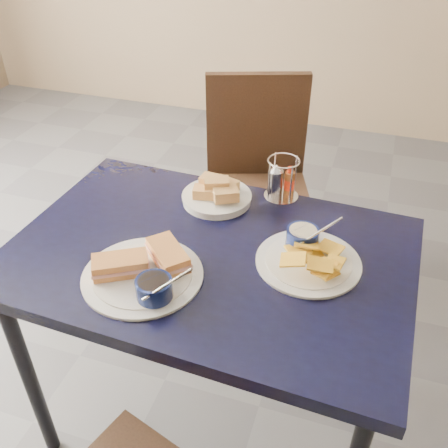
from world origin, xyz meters
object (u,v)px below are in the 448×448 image
(bread_basket, at_px, (217,194))
(condiment_caddy, at_px, (281,181))
(sandwich_plate, at_px, (145,271))
(dining_table, at_px, (210,271))
(chair_far, at_px, (263,171))
(plantain_plate, at_px, (307,253))

(bread_basket, xyz_separation_m, condiment_caddy, (0.18, 0.09, 0.03))
(sandwich_plate, bearing_deg, dining_table, 52.64)
(chair_far, height_order, condiment_caddy, chair_far)
(dining_table, distance_m, plantain_plate, 0.28)
(chair_far, xyz_separation_m, condiment_caddy, (0.18, -0.52, 0.28))
(chair_far, height_order, bread_basket, chair_far)
(sandwich_plate, bearing_deg, plantain_plate, 28.15)
(condiment_caddy, bearing_deg, bread_basket, -153.81)
(plantain_plate, bearing_deg, sandwich_plate, -151.85)
(chair_far, distance_m, bread_basket, 0.66)
(bread_basket, bearing_deg, sandwich_plate, -98.35)
(dining_table, bearing_deg, condiment_caddy, 69.79)
(dining_table, distance_m, sandwich_plate, 0.22)
(plantain_plate, relative_size, condiment_caddy, 2.07)
(sandwich_plate, height_order, plantain_plate, same)
(bread_basket, bearing_deg, dining_table, -76.25)
(plantain_plate, distance_m, condiment_caddy, 0.32)
(plantain_plate, relative_size, bread_basket, 1.31)
(bread_basket, bearing_deg, condiment_caddy, 26.19)
(chair_far, xyz_separation_m, sandwich_plate, (-0.06, -1.01, 0.24))
(plantain_plate, bearing_deg, dining_table, -169.42)
(chair_far, relative_size, sandwich_plate, 2.88)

